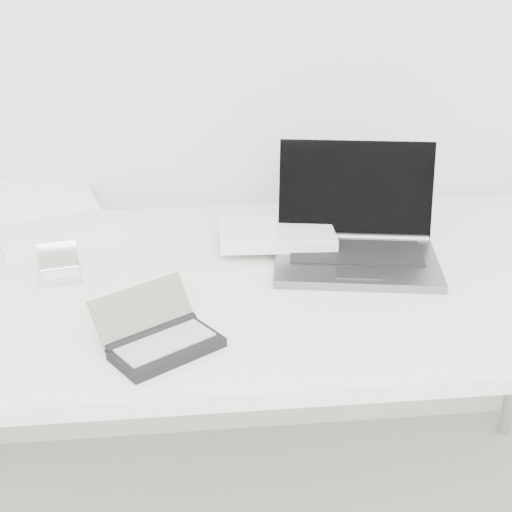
{
  "coord_description": "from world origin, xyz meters",
  "views": [
    {
      "loc": [
        -0.16,
        0.28,
        1.35
      ],
      "look_at": [
        -0.03,
        1.51,
        0.79
      ],
      "focal_mm": 50.0,
      "sensor_mm": 36.0,
      "label": 1
    }
  ],
  "objects": [
    {
      "name": "netbook_open_white",
      "position": [
        -0.47,
        1.84,
        0.75
      ],
      "size": [
        0.38,
        0.41,
        0.07
      ],
      "rotation": [
        0.0,
        0.0,
        0.42
      ],
      "color": "white",
      "rests_on": "desk"
    },
    {
      "name": "palmtop_charcoal",
      "position": [
        -0.21,
        1.3,
        0.75
      ],
      "size": [
        0.22,
        0.22,
        0.09
      ],
      "rotation": [
        0.0,
        0.0,
        0.58
      ],
      "color": "black",
      "rests_on": "desk"
    },
    {
      "name": "laptop_large",
      "position": [
        0.14,
        1.64,
        0.77
      ],
      "size": [
        0.47,
        0.35,
        0.22
      ],
      "rotation": [
        0.0,
        0.0,
        -0.18
      ],
      "color": "slate",
      "rests_on": "desk"
    },
    {
      "name": "desk",
      "position": [
        0.0,
        1.55,
        0.68
      ],
      "size": [
        1.6,
        0.8,
        0.73
      ],
      "color": "white",
      "rests_on": "ground"
    },
    {
      "name": "pda_silver",
      "position": [
        -0.41,
        1.58,
        0.74
      ],
      "size": [
        0.09,
        0.09,
        0.06
      ],
      "rotation": [
        0.0,
        0.0,
        0.18
      ],
      "color": "#B5B5B9",
      "rests_on": "desk"
    }
  ]
}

